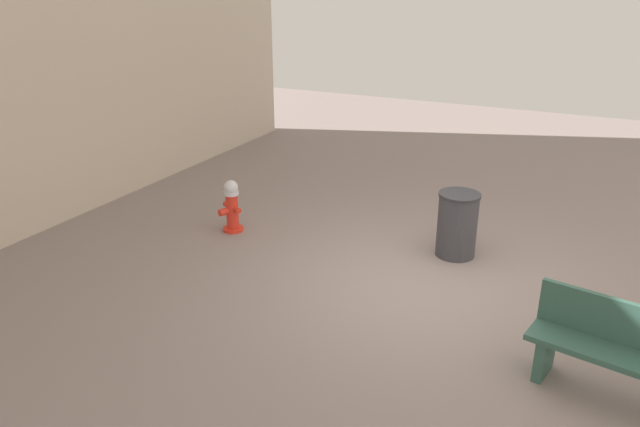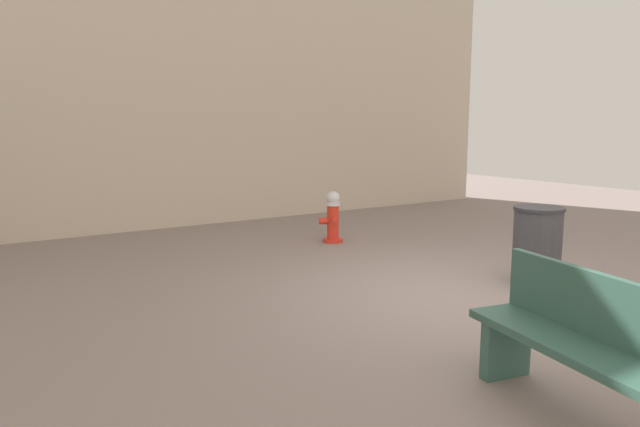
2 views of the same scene
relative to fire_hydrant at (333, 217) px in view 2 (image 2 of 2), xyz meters
The scene contains 5 objects.
ground_plane 3.22m from the fire_hydrant, behind, with size 23.40×23.40×0.00m, color gray.
building_facade_right 5.38m from the fire_hydrant, 45.80° to the left, with size 0.70×18.00×7.21m, color beige.
fire_hydrant is the anchor object (origin of this frame).
bench_near 5.82m from the fire_hydrant, 162.58° to the left, with size 1.78×0.76×0.95m.
trash_bin 3.42m from the fire_hydrant, 168.63° to the right, with size 0.59×0.59×0.94m.
Camera 2 is at (-4.43, 4.70, 1.92)m, focal length 32.29 mm.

